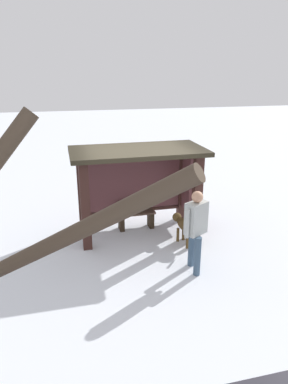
{
  "coord_description": "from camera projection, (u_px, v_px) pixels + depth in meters",
  "views": [
    {
      "loc": [
        -1.8,
        -7.99,
        3.99
      ],
      "look_at": [
        0.02,
        -0.55,
        1.3
      ],
      "focal_mm": 32.37,
      "sensor_mm": 36.0,
      "label": 1
    }
  ],
  "objects": [
    {
      "name": "person_walking",
      "position": [
        196.0,
        225.0,
        6.99
      ],
      "size": [
        0.61,
        0.57,
        1.76
      ],
      "color": "#B0B5B1",
      "rests_on": "ground"
    },
    {
      "name": "ground_plane",
      "position": [
        138.0,
        232.0,
        9.05
      ],
      "size": [
        60.0,
        60.0,
        0.0
      ],
      "primitive_type": "plane",
      "color": "white"
    },
    {
      "name": "bench_left_inside",
      "position": [
        136.0,
        216.0,
        9.19
      ],
      "size": [
        1.0,
        0.37,
        0.75
      ],
      "color": "#4A362C",
      "rests_on": "ground"
    },
    {
      "name": "bus_shelter",
      "position": [
        140.0,
        173.0,
        8.68
      ],
      "size": [
        3.26,
        1.65,
        2.21
      ],
      "color": "#371E19",
      "rests_on": "ground"
    },
    {
      "name": "dog",
      "position": [
        184.0,
        225.0,
        8.33
      ],
      "size": [
        0.42,
        0.94,
        0.67
      ],
      "color": "#4F3A1D",
      "rests_on": "ground"
    }
  ]
}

